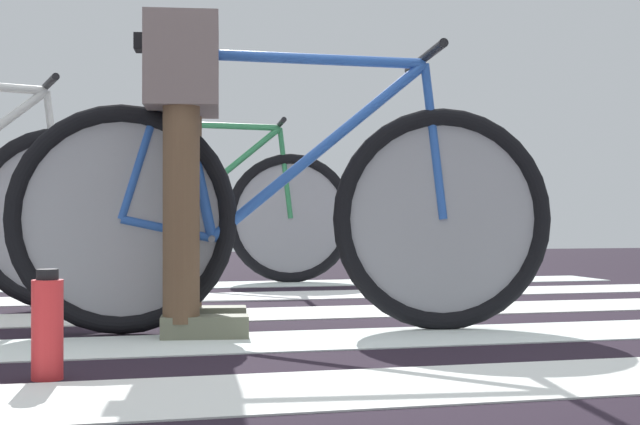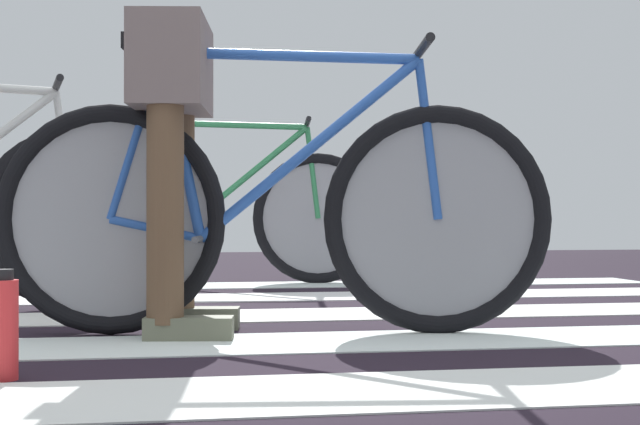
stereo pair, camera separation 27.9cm
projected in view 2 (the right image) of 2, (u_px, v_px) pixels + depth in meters
ground at (221, 348)px, 2.65m from camera, size 18.00×14.00×0.02m
crosswalk_markings at (229, 344)px, 2.65m from camera, size 5.45×4.98×0.00m
bicycle_1_of_3 at (273, 210)px, 2.89m from camera, size 1.73×0.53×0.93m
cyclist_1_of_3 at (173, 131)px, 2.88m from camera, size 0.36×0.44×0.97m
bicycle_3_of_3 at (224, 213)px, 5.07m from camera, size 1.73×0.52×0.93m
water_bottle at (2, 327)px, 2.08m from camera, size 0.07×0.07×0.25m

